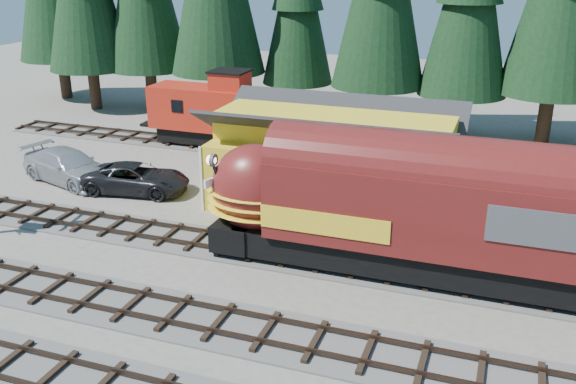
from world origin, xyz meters
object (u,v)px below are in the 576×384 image
(caboose, at_px, (219,112))
(pickup_truck_b, at_px, (69,166))
(depot, at_px, (333,150))
(locomotive, at_px, (394,213))
(pickup_truck_a, at_px, (136,178))

(caboose, distance_m, pickup_truck_b, 10.65)
(depot, height_order, caboose, depot)
(caboose, height_order, pickup_truck_b, caboose)
(depot, relative_size, locomotive, 0.76)
(depot, relative_size, caboose, 1.38)
(depot, distance_m, pickup_truck_b, 15.41)
(locomotive, bearing_deg, pickup_truck_b, 166.15)
(locomotive, bearing_deg, pickup_truck_a, 162.76)
(depot, height_order, locomotive, depot)
(locomotive, height_order, pickup_truck_a, locomotive)
(pickup_truck_a, bearing_deg, locomotive, -115.84)
(depot, distance_m, locomotive, 7.85)
(locomotive, bearing_deg, depot, 124.02)
(caboose, bearing_deg, pickup_truck_b, -119.49)
(pickup_truck_b, bearing_deg, pickup_truck_a, -75.55)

